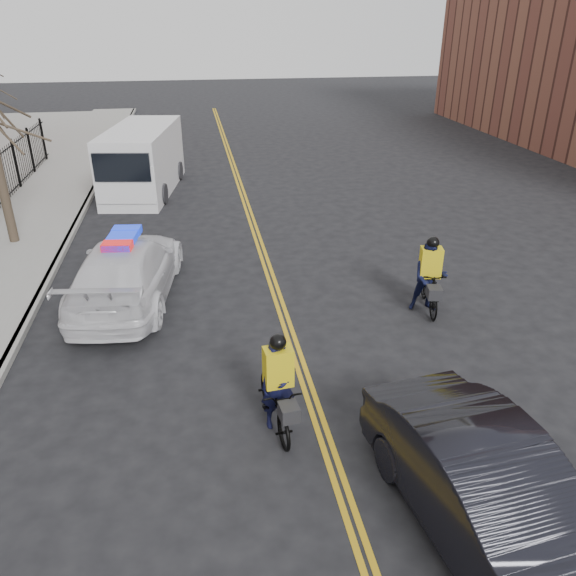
# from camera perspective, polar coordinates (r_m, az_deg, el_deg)

# --- Properties ---
(ground) EXTENTS (120.00, 120.00, 0.00)m
(ground) POSITION_cam_1_polar(r_m,az_deg,el_deg) (10.26, 3.26, -13.59)
(ground) COLOR black
(ground) RESTS_ON ground
(center_line_left) EXTENTS (0.10, 60.00, 0.01)m
(center_line_left) POSITION_cam_1_polar(r_m,az_deg,el_deg) (17.09, -2.84, 3.50)
(center_line_left) COLOR gold
(center_line_left) RESTS_ON ground
(center_line_right) EXTENTS (0.10, 60.00, 0.01)m
(center_line_right) POSITION_cam_1_polar(r_m,az_deg,el_deg) (17.10, -2.31, 3.54)
(center_line_right) COLOR gold
(center_line_right) RESTS_ON ground
(sidewalk) EXTENTS (3.00, 60.00, 0.15)m
(sidewalk) POSITION_cam_1_polar(r_m,az_deg,el_deg) (17.87, -27.19, 1.81)
(sidewalk) COLOR gray
(sidewalk) RESTS_ON ground
(curb) EXTENTS (0.20, 60.00, 0.15)m
(curb) POSITION_cam_1_polar(r_m,az_deg,el_deg) (17.46, -22.52, 2.21)
(curb) COLOR gray
(curb) RESTS_ON ground
(police_cruiser) EXTENTS (2.87, 5.67, 1.74)m
(police_cruiser) POSITION_cam_1_polar(r_m,az_deg,el_deg) (14.57, -16.07, 1.73)
(police_cruiser) COLOR silver
(police_cruiser) RESTS_ON ground
(dark_sedan) EXTENTS (2.30, 4.95, 1.57)m
(dark_sedan) POSITION_cam_1_polar(r_m,az_deg,el_deg) (8.37, 19.89, -19.32)
(dark_sedan) COLOR black
(dark_sedan) RESTS_ON ground
(cargo_van) EXTENTS (3.15, 6.36, 2.55)m
(cargo_van) POSITION_cam_1_polar(r_m,az_deg,el_deg) (23.74, -14.63, 12.31)
(cargo_van) COLOR silver
(cargo_van) RESTS_ON ground
(cyclist_near) EXTENTS (0.86, 1.93, 1.83)m
(cyclist_near) POSITION_cam_1_polar(r_m,az_deg,el_deg) (9.84, -0.97, -10.80)
(cyclist_near) COLOR black
(cyclist_near) RESTS_ON ground
(cyclist_far) EXTENTS (0.96, 1.94, 1.90)m
(cyclist_far) POSITION_cam_1_polar(r_m,az_deg,el_deg) (13.92, 14.07, 0.62)
(cyclist_far) COLOR black
(cyclist_far) RESTS_ON ground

